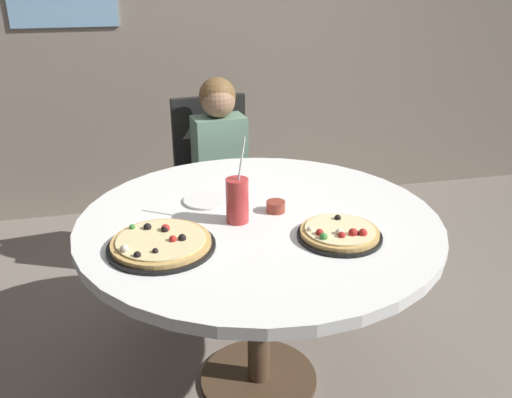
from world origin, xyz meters
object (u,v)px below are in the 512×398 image
at_px(chair_wooden, 215,177).
at_px(pizza_veggie, 161,243).
at_px(plate_small, 207,200).
at_px(sauce_bowl, 276,206).
at_px(soda_cup, 237,200).
at_px(dining_table, 259,239).
at_px(diner_child, 225,197).
at_px(pizza_cheese, 340,233).

distance_m(chair_wooden, pizza_veggie, 1.23).
bearing_deg(pizza_veggie, chair_wooden, 73.25).
relative_size(pizza_veggie, plate_small, 1.94).
bearing_deg(sauce_bowl, pizza_veggie, -156.26).
distance_m(chair_wooden, soda_cup, 1.06).
bearing_deg(pizza_veggie, dining_table, 23.37).
relative_size(diner_child, pizza_cheese, 3.80).
height_order(diner_child, sauce_bowl, diner_child).
distance_m(pizza_veggie, sauce_bowl, 0.47).
relative_size(pizza_cheese, sauce_bowl, 4.07).
bearing_deg(pizza_veggie, plate_small, 59.89).
bearing_deg(pizza_cheese, sauce_bowl, 121.54).
relative_size(soda_cup, sauce_bowl, 4.37).
bearing_deg(diner_child, pizza_cheese, -78.26).
relative_size(chair_wooden, sauce_bowl, 13.57).
distance_m(dining_table, chair_wooden, 1.01).
bearing_deg(chair_wooden, soda_cup, -93.99).
distance_m(dining_table, pizza_veggie, 0.40).
height_order(chair_wooden, sauce_bowl, chair_wooden).
height_order(dining_table, sauce_bowl, sauce_bowl).
bearing_deg(soda_cup, sauce_bowl, 17.96).
bearing_deg(dining_table, pizza_veggie, -156.63).
bearing_deg(diner_child, chair_wooden, 96.41).
xyz_separation_m(dining_table, diner_child, (0.01, 0.82, -0.18)).
height_order(pizza_veggie, plate_small, pizza_veggie).
relative_size(chair_wooden, plate_small, 5.28).
height_order(pizza_veggie, soda_cup, soda_cup).
relative_size(dining_table, pizza_veggie, 3.74).
distance_m(chair_wooden, diner_child, 0.19).
bearing_deg(pizza_cheese, plate_small, 134.30).
bearing_deg(chair_wooden, pizza_cheese, -79.05).
bearing_deg(plate_small, sauce_bowl, -32.14).
xyz_separation_m(pizza_veggie, plate_small, (0.20, 0.34, -0.01)).
height_order(pizza_cheese, sauce_bowl, pizza_cheese).
relative_size(chair_wooden, pizza_veggie, 2.72).
bearing_deg(soda_cup, pizza_cheese, -33.27).
relative_size(soda_cup, plate_small, 1.70).
bearing_deg(chair_wooden, plate_small, -100.56).
height_order(dining_table, plate_small, plate_small).
height_order(diner_child, soda_cup, diner_child).
xyz_separation_m(chair_wooden, diner_child, (0.02, -0.18, -0.05)).
bearing_deg(sauce_bowl, pizza_cheese, -58.46).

